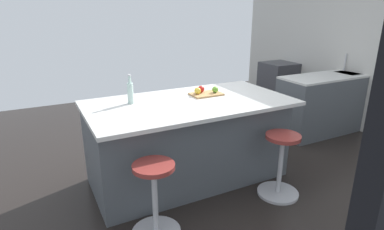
{
  "coord_description": "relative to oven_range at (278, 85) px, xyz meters",
  "views": [
    {
      "loc": [
        1.88,
        3.2,
        1.92
      ],
      "look_at": [
        0.38,
        0.29,
        0.81
      ],
      "focal_mm": 29.7,
      "sensor_mm": 36.0,
      "label": 1
    }
  ],
  "objects": [
    {
      "name": "ground_plane",
      "position": [
        2.5,
        1.55,
        -0.45
      ],
      "size": [
        7.5,
        7.5,
        0.0
      ],
      "primitive_type": "plane",
      "color": "black"
    },
    {
      "name": "sink_cabinet",
      "position": [
        -0.0,
        1.4,
        0.02
      ],
      "size": [
        2.11,
        0.6,
        1.21
      ],
      "color": "#4C5156",
      "rests_on": "ground_plane"
    },
    {
      "name": "water_bottle",
      "position": [
        3.48,
        1.58,
        0.63
      ],
      "size": [
        0.06,
        0.06,
        0.31
      ],
      "color": "silver",
      "rests_on": "kitchen_island"
    },
    {
      "name": "stool_by_window",
      "position": [
        2.18,
        2.51,
        -0.12
      ],
      "size": [
        0.44,
        0.44,
        0.69
      ],
      "color": "#B7B7BC",
      "rests_on": "ground_plane"
    },
    {
      "name": "kitchen_island",
      "position": [
        2.88,
        1.75,
        0.03
      ],
      "size": [
        2.22,
        1.18,
        0.96
      ],
      "color": "#4C5156",
      "rests_on": "ground_plane"
    },
    {
      "name": "apple_red",
      "position": [
        2.63,
        1.58,
        0.57
      ],
      "size": [
        0.08,
        0.08,
        0.08
      ],
      "primitive_type": "sphere",
      "color": "red",
      "rests_on": "cutting_board"
    },
    {
      "name": "stool_middle",
      "position": [
        3.59,
        2.51,
        -0.12
      ],
      "size": [
        0.44,
        0.44,
        0.69
      ],
      "color": "#B7B7BC",
      "rests_on": "ground_plane"
    },
    {
      "name": "cutting_board",
      "position": [
        2.6,
        1.65,
        0.52
      ],
      "size": [
        0.36,
        0.24,
        0.02
      ],
      "primitive_type": "cube",
      "color": "tan",
      "rests_on": "kitchen_island"
    },
    {
      "name": "apple_green",
      "position": [
        2.49,
        1.67,
        0.57
      ],
      "size": [
        0.07,
        0.07,
        0.07
      ],
      "primitive_type": "sphere",
      "color": "#609E2D",
      "rests_on": "cutting_board"
    },
    {
      "name": "apple_yellow",
      "position": [
        2.7,
        1.63,
        0.57
      ],
      "size": [
        0.08,
        0.08,
        0.08
      ],
      "primitive_type": "sphere",
      "color": "gold",
      "rests_on": "cutting_board"
    },
    {
      "name": "oven_range",
      "position": [
        0.0,
        0.0,
        0.0
      ],
      "size": [
        0.6,
        0.61,
        0.9
      ],
      "color": "#38383D",
      "rests_on": "ground_plane"
    },
    {
      "name": "interior_partition_left",
      "position": [
        -0.35,
        1.55,
        0.98
      ],
      "size": [
        0.15,
        5.77,
        2.85
      ],
      "color": "beige",
      "rests_on": "ground_plane"
    }
  ]
}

